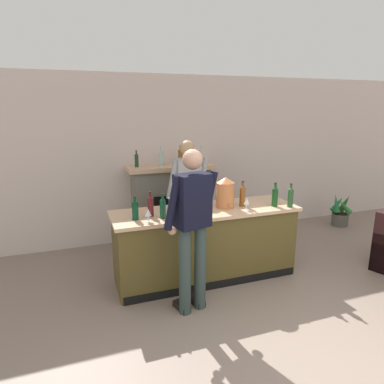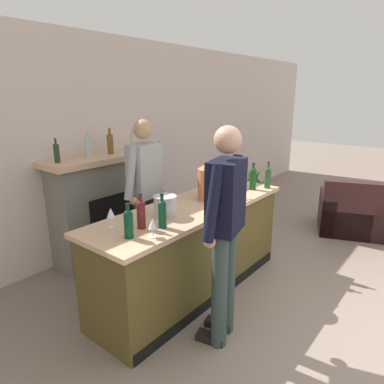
{
  "view_description": "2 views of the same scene",
  "coord_description": "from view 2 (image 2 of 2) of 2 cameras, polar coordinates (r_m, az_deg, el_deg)",
  "views": [
    {
      "loc": [
        -1.84,
        -1.92,
        2.22
      ],
      "look_at": [
        -0.27,
        2.46,
        1.07
      ],
      "focal_mm": 32.0,
      "sensor_mm": 36.0,
      "label": 1
    },
    {
      "loc": [
        -2.79,
        -0.06,
        2.04
      ],
      "look_at": [
        -0.07,
        2.14,
        1.02
      ],
      "focal_mm": 32.0,
      "sensor_mm": 36.0,
      "label": 2
    }
  ],
  "objects": [
    {
      "name": "wall_back_panel",
      "position": [
        4.69,
        -14.13,
        7.54
      ],
      "size": [
        12.0,
        0.07,
        2.75
      ],
      "color": "beige",
      "rests_on": "ground_plane"
    },
    {
      "name": "bar_counter",
      "position": [
        3.62,
        0.14,
        -9.39
      ],
      "size": [
        2.42,
        0.74,
        0.95
      ],
      "color": "brown",
      "rests_on": "ground_plane"
    },
    {
      "name": "fireplace_stone",
      "position": [
        4.47,
        -14.61,
        -2.25
      ],
      "size": [
        1.42,
        0.52,
        1.63
      ],
      "color": "slate",
      "rests_on": "ground_plane"
    },
    {
      "name": "armchair_black",
      "position": [
        5.68,
        24.96,
        -3.48
      ],
      "size": [
        1.11,
        1.13,
        0.85
      ],
      "color": "#311919",
      "rests_on": "ground_plane"
    },
    {
      "name": "potted_plant_corner",
      "position": [
        6.8,
        10.21,
        0.73
      ],
      "size": [
        0.37,
        0.34,
        0.62
      ],
      "color": "#4D4E47",
      "rests_on": "ground_plane"
    },
    {
      "name": "person_customer",
      "position": [
        2.73,
        5.47,
        -6.06
      ],
      "size": [
        0.64,
        0.37,
        1.82
      ],
      "color": "#2F3E3C",
      "rests_on": "ground_plane"
    },
    {
      "name": "person_bartender",
      "position": [
        3.83,
        -7.76,
        0.06
      ],
      "size": [
        0.66,
        0.33,
        1.78
      ],
      "color": "brown",
      "rests_on": "ground_plane"
    },
    {
      "name": "copper_dispenser",
      "position": [
        3.59,
        2.8,
        1.83
      ],
      "size": [
        0.24,
        0.27,
        0.4
      ],
      "color": "#C1713F",
      "rests_on": "bar_counter"
    },
    {
      "name": "ice_bucket_steel",
      "position": [
        3.15,
        -4.51,
        -2.29
      ],
      "size": [
        0.22,
        0.22,
        0.19
      ],
      "color": "silver",
      "rests_on": "bar_counter"
    },
    {
      "name": "wine_bottle_cabernet_heavy",
      "position": [
        3.78,
        5.26,
        1.72
      ],
      "size": [
        0.08,
        0.08,
        0.34
      ],
      "color": "brown",
      "rests_on": "bar_counter"
    },
    {
      "name": "wine_bottle_merlot_tall",
      "position": [
        2.7,
        -10.55,
        -5.0
      ],
      "size": [
        0.07,
        0.07,
        0.28
      ],
      "color": "#09371F",
      "rests_on": "bar_counter"
    },
    {
      "name": "wine_bottle_riesling_slim",
      "position": [
        2.87,
        -8.49,
        -3.45
      ],
      "size": [
        0.07,
        0.07,
        0.3
      ],
      "color": "#591919",
      "rests_on": "bar_counter"
    },
    {
      "name": "wine_bottle_chardonnay_pale",
      "position": [
        2.86,
        -4.98,
        -3.45
      ],
      "size": [
        0.07,
        0.07,
        0.3
      ],
      "color": "#0E3E25",
      "rests_on": "bar_counter"
    },
    {
      "name": "wine_bottle_burgundy_dark",
      "position": [
        4.04,
        10.14,
        2.38
      ],
      "size": [
        0.08,
        0.08,
        0.32
      ],
      "color": "#144318",
      "rests_on": "bar_counter"
    },
    {
      "name": "wine_bottle_rose_blush",
      "position": [
        4.15,
        12.52,
        2.55
      ],
      "size": [
        0.07,
        0.07,
        0.31
      ],
      "color": "#234C27",
      "rests_on": "bar_counter"
    },
    {
      "name": "wine_glass_back_row",
      "position": [
        2.69,
        -6.58,
        -5.35
      ],
      "size": [
        0.07,
        0.07,
        0.16
      ],
      "color": "silver",
      "rests_on": "bar_counter"
    },
    {
      "name": "wine_glass_front_right",
      "position": [
        2.95,
        -13.38,
        -3.56
      ],
      "size": [
        0.07,
        0.07,
        0.17
      ],
      "color": "silver",
      "rests_on": "bar_counter"
    },
    {
      "name": "wine_glass_near_bucket",
      "position": [
        3.66,
        7.34,
        0.6
      ],
      "size": [
        0.07,
        0.07,
        0.17
      ],
      "color": "silver",
      "rests_on": "bar_counter"
    }
  ]
}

